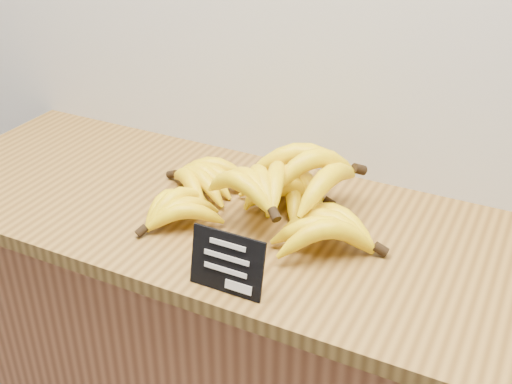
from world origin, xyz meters
name	(u,v)px	position (x,y,z in m)	size (l,w,h in m)	color
counter_top	(267,227)	(0.09, 2.75, 0.92)	(1.55, 0.54, 0.03)	olive
chalkboard_sign	(227,263)	(0.12, 2.53, 0.98)	(0.13, 0.01, 0.10)	black
banana_pile	(271,194)	(0.09, 2.77, 0.98)	(0.51, 0.34, 0.13)	yellow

